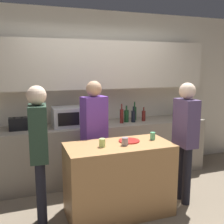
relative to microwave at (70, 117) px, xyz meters
The scene contains 19 objects.
ground_plane 1.81m from the microwave, 70.92° to the right, with size 14.00×14.00×0.00m, color #7F705B.
back_wall 0.74m from the microwave, 29.12° to the left, with size 6.40×0.40×2.70m.
back_counter 0.77m from the microwave, ahead, with size 3.60×0.62×0.90m.
kitchen_island 1.32m from the microwave, 70.97° to the right, with size 1.28×0.61×0.89m.
microwave is the anchor object (origin of this frame).
toaster 0.75m from the microwave, behind, with size 0.26×0.16×0.18m.
potted_plant 2.05m from the microwave, ahead, with size 0.14×0.14×0.40m.
bottle_0 0.83m from the microwave, ahead, with size 0.06×0.06×0.32m.
bottle_1 0.94m from the microwave, ahead, with size 0.08×0.08×0.27m.
bottle_2 1.05m from the microwave, ahead, with size 0.07×0.07×0.26m.
bottle_3 1.13m from the microwave, ahead, with size 0.06×0.06×0.31m.
bottle_4 1.24m from the microwave, ahead, with size 0.06×0.06×0.23m.
plate_on_island 1.18m from the microwave, 62.42° to the right, with size 0.26×0.26×0.01m.
cup_0 1.37m from the microwave, 51.24° to the right, with size 0.07×0.07×0.10m.
cup_1 1.25m from the microwave, 69.74° to the right, with size 0.08×0.08×0.09m.
cup_2 1.15m from the microwave, 81.83° to the right, with size 0.07×0.07×0.10m.
person_left 1.72m from the microwave, 40.88° to the right, with size 0.21×0.34×1.60m.
person_center 0.60m from the microwave, 66.31° to the right, with size 0.38×0.27×1.62m.
person_right 1.17m from the microwave, 117.28° to the right, with size 0.21×0.35×1.61m.
Camera 1 is at (-1.19, -2.53, 1.81)m, focal length 42.00 mm.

